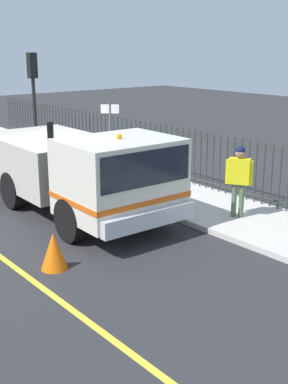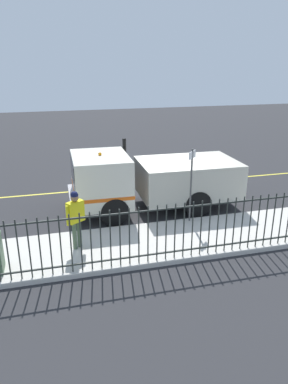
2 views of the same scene
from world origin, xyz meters
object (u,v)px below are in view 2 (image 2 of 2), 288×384
object	(u,v)px
work_truck	(144,178)
traffic_cone	(77,187)
worker_standing	(76,214)
street_sign	(191,177)

from	to	relation	value
work_truck	traffic_cone	xyz separation A→B (m)	(-2.11, -2.27, -0.86)
worker_standing	traffic_cone	bearing A→B (deg)	50.95
worker_standing	street_sign	world-z (taller)	street_sign
work_truck	street_sign	bearing A→B (deg)	-144.43
work_truck	street_sign	size ratio (longest dim) A/B	2.50
traffic_cone	street_sign	world-z (taller)	street_sign
work_truck	worker_standing	bearing A→B (deg)	135.43
work_truck	traffic_cone	world-z (taller)	work_truck
work_truck	traffic_cone	distance (m)	3.21
street_sign	traffic_cone	bearing A→B (deg)	-137.94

